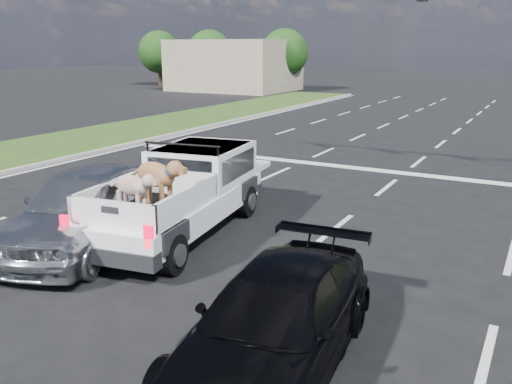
% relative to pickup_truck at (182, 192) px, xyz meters
% --- Properties ---
extents(ground, '(160.00, 160.00, 0.00)m').
position_rel_pickup_truck_xyz_m(ground, '(1.00, -2.16, -0.90)').
color(ground, black).
rests_on(ground, ground).
extents(road_markings, '(17.75, 60.00, 0.01)m').
position_rel_pickup_truck_xyz_m(road_markings, '(1.00, 4.40, -0.89)').
color(road_markings, silver).
rests_on(road_markings, ground).
extents(grass_median_left, '(5.00, 60.00, 0.10)m').
position_rel_pickup_truck_xyz_m(grass_median_left, '(-10.50, 3.84, -0.85)').
color(grass_median_left, '#213F13').
rests_on(grass_median_left, ground).
extents(curb_left, '(0.15, 60.00, 0.14)m').
position_rel_pickup_truck_xyz_m(curb_left, '(-8.05, 3.84, -0.83)').
color(curb_left, '#AAA39C').
rests_on(curb_left, ground).
extents(building_left, '(10.00, 8.00, 4.40)m').
position_rel_pickup_truck_xyz_m(building_left, '(-19.00, 33.84, 1.30)').
color(building_left, tan).
rests_on(building_left, ground).
extents(tree_far_a, '(4.20, 4.20, 5.40)m').
position_rel_pickup_truck_xyz_m(tree_far_a, '(-29.00, 35.84, 2.39)').
color(tree_far_a, '#332114').
rests_on(tree_far_a, ground).
extents(tree_far_b, '(4.20, 4.20, 5.40)m').
position_rel_pickup_truck_xyz_m(tree_far_b, '(-23.00, 35.84, 2.39)').
color(tree_far_b, '#332114').
rests_on(tree_far_b, ground).
extents(tree_far_c, '(4.20, 4.20, 5.40)m').
position_rel_pickup_truck_xyz_m(tree_far_c, '(-15.00, 35.84, 2.39)').
color(tree_far_c, '#332114').
rests_on(tree_far_c, ground).
extents(pickup_truck, '(2.57, 5.33, 1.92)m').
position_rel_pickup_truck_xyz_m(pickup_truck, '(0.00, 0.00, 0.00)').
color(pickup_truck, black).
rests_on(pickup_truck, ground).
extents(silver_sedan, '(3.21, 5.04, 1.60)m').
position_rel_pickup_truck_xyz_m(silver_sedan, '(-1.20, -1.55, -0.10)').
color(silver_sedan, '#ACAFB4').
rests_on(silver_sedan, ground).
extents(black_coupe, '(2.12, 4.37, 1.22)m').
position_rel_pickup_truck_xyz_m(black_coupe, '(3.97, -3.53, -0.29)').
color(black_coupe, black).
rests_on(black_coupe, ground).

